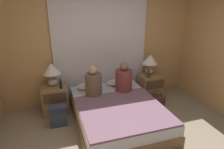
% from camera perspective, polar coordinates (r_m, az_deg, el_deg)
% --- Properties ---
extents(wall_back, '(4.34, 0.06, 2.50)m').
position_cam_1_polar(wall_back, '(4.42, -3.33, 8.33)').
color(wall_back, tan).
rests_on(wall_back, ground_plane).
extents(curtain_panel, '(2.26, 0.03, 2.25)m').
position_cam_1_polar(curtain_panel, '(4.39, -3.08, 6.52)').
color(curtain_panel, silver).
rests_on(curtain_panel, ground_plane).
extents(bed, '(1.50, 2.02, 0.41)m').
position_cam_1_polar(bed, '(3.79, 1.44, -10.89)').
color(bed, olive).
rests_on(bed, ground_plane).
extents(nightstand_left, '(0.50, 0.46, 0.56)m').
position_cam_1_polar(nightstand_left, '(4.24, -15.96, -6.90)').
color(nightstand_left, '#937047').
rests_on(nightstand_left, ground_plane).
extents(nightstand_right, '(0.50, 0.46, 0.56)m').
position_cam_1_polar(nightstand_right, '(4.76, 10.77, -3.35)').
color(nightstand_right, '#937047').
rests_on(nightstand_right, ground_plane).
extents(lamp_left, '(0.35, 0.35, 0.47)m').
position_cam_1_polar(lamp_left, '(4.08, -16.82, 1.05)').
color(lamp_left, '#B2A899').
rests_on(lamp_left, nightstand_left).
extents(lamp_right, '(0.35, 0.35, 0.47)m').
position_cam_1_polar(lamp_right, '(4.62, 10.82, 3.80)').
color(lamp_right, '#B2A899').
rests_on(lamp_right, nightstand_right).
extents(pillow_left, '(0.58, 0.33, 0.12)m').
position_cam_1_polar(pillow_left, '(4.29, -6.29, -3.14)').
color(pillow_left, silver).
rests_on(pillow_left, bed).
extents(pillow_right, '(0.58, 0.33, 0.12)m').
position_cam_1_polar(pillow_right, '(4.45, 2.07, -2.10)').
color(pillow_right, silver).
rests_on(pillow_right, bed).
extents(blanket_on_bed, '(1.44, 1.40, 0.03)m').
position_cam_1_polar(blanket_on_bed, '(3.45, 3.05, -10.06)').
color(blanket_on_bed, slate).
rests_on(blanket_on_bed, bed).
extents(person_left_in_bed, '(0.32, 0.32, 0.62)m').
position_cam_1_polar(person_left_in_bed, '(3.89, -5.31, -2.53)').
color(person_left_in_bed, brown).
rests_on(person_left_in_bed, bed).
extents(person_right_in_bed, '(0.34, 0.34, 0.63)m').
position_cam_1_polar(person_right_in_bed, '(4.06, 3.39, -1.44)').
color(person_right_in_bed, brown).
rests_on(person_right_in_bed, bed).
extents(beer_bottle_on_left_stand, '(0.06, 0.06, 0.21)m').
position_cam_1_polar(beer_bottle_on_left_stand, '(3.98, -14.47, -2.79)').
color(beer_bottle_on_left_stand, black).
rests_on(beer_bottle_on_left_stand, nightstand_left).
extents(beer_bottle_on_right_stand, '(0.06, 0.06, 0.23)m').
position_cam_1_polar(beer_bottle_on_right_stand, '(4.46, 10.29, 0.21)').
color(beer_bottle_on_right_stand, '#513819').
rests_on(beer_bottle_on_right_stand, nightstand_right).
extents(backpack_on_floor, '(0.30, 0.21, 0.40)m').
position_cam_1_polar(backpack_on_floor, '(3.83, -15.14, -10.95)').
color(backpack_on_floor, '#333D56').
rests_on(backpack_on_floor, ground_plane).
extents(handbag_on_floor, '(0.31, 0.19, 0.35)m').
position_cam_1_polar(handbag_on_floor, '(4.53, 12.72, -7.26)').
color(handbag_on_floor, brown).
rests_on(handbag_on_floor, ground_plane).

